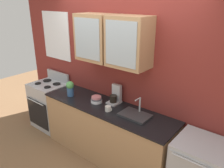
{
  "coord_description": "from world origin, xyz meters",
  "views": [
    {
      "loc": [
        1.98,
        -2.28,
        2.4
      ],
      "look_at": [
        0.11,
        0.0,
        1.27
      ],
      "focal_mm": 35.89,
      "sensor_mm": 36.0,
      "label": 1
    }
  ],
  "objects_px": {
    "sink_faucet": "(135,115)",
    "vase": "(70,88)",
    "coffee_maker": "(115,96)",
    "stove_range": "(50,105)",
    "cup_near_sink": "(108,109)",
    "bowl_stack": "(96,99)"
  },
  "relations": [
    {
      "from": "sink_faucet",
      "to": "cup_near_sink",
      "type": "height_order",
      "value": "sink_faucet"
    },
    {
      "from": "vase",
      "to": "sink_faucet",
      "type": "bearing_deg",
      "value": 4.95
    },
    {
      "from": "bowl_stack",
      "to": "vase",
      "type": "xyz_separation_m",
      "value": [
        -0.5,
        -0.09,
        0.09
      ]
    },
    {
      "from": "stove_range",
      "to": "cup_near_sink",
      "type": "bearing_deg",
      "value": -3.41
    },
    {
      "from": "coffee_maker",
      "to": "sink_faucet",
      "type": "bearing_deg",
      "value": -18.22
    },
    {
      "from": "vase",
      "to": "coffee_maker",
      "type": "xyz_separation_m",
      "value": [
        0.74,
        0.26,
        -0.03
      ]
    },
    {
      "from": "bowl_stack",
      "to": "cup_near_sink",
      "type": "distance_m",
      "value": 0.34
    },
    {
      "from": "stove_range",
      "to": "vase",
      "type": "height_order",
      "value": "vase"
    },
    {
      "from": "stove_range",
      "to": "sink_faucet",
      "type": "xyz_separation_m",
      "value": [
        1.97,
        0.03,
        0.46
      ]
    },
    {
      "from": "sink_faucet",
      "to": "coffee_maker",
      "type": "height_order",
      "value": "coffee_maker"
    },
    {
      "from": "stove_range",
      "to": "vase",
      "type": "relative_size",
      "value": 4.2
    },
    {
      "from": "stove_range",
      "to": "coffee_maker",
      "type": "relative_size",
      "value": 3.67
    },
    {
      "from": "stove_range",
      "to": "bowl_stack",
      "type": "xyz_separation_m",
      "value": [
        1.26,
        0.01,
        0.48
      ]
    },
    {
      "from": "bowl_stack",
      "to": "coffee_maker",
      "type": "relative_size",
      "value": 0.6
    },
    {
      "from": "bowl_stack",
      "to": "coffee_maker",
      "type": "height_order",
      "value": "coffee_maker"
    },
    {
      "from": "sink_faucet",
      "to": "vase",
      "type": "distance_m",
      "value": 1.23
    },
    {
      "from": "vase",
      "to": "coffee_maker",
      "type": "distance_m",
      "value": 0.78
    },
    {
      "from": "stove_range",
      "to": "coffee_maker",
      "type": "bearing_deg",
      "value": 7.09
    },
    {
      "from": "sink_faucet",
      "to": "bowl_stack",
      "type": "xyz_separation_m",
      "value": [
        -0.71,
        -0.02,
        0.03
      ]
    },
    {
      "from": "sink_faucet",
      "to": "coffee_maker",
      "type": "bearing_deg",
      "value": 161.78
    },
    {
      "from": "stove_range",
      "to": "coffee_maker",
      "type": "height_order",
      "value": "coffee_maker"
    },
    {
      "from": "vase",
      "to": "cup_near_sink",
      "type": "xyz_separation_m",
      "value": [
        0.83,
        -0.02,
        -0.1
      ]
    }
  ]
}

